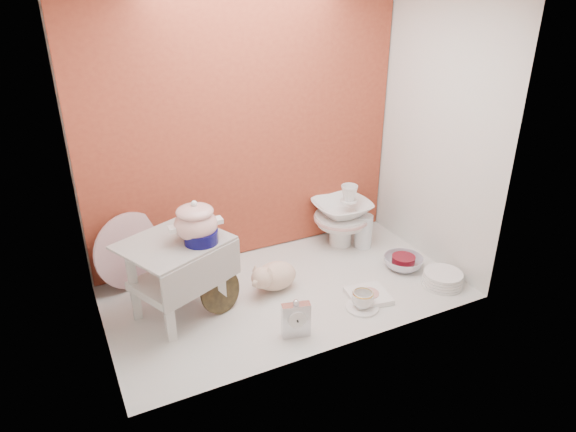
# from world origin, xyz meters

# --- Properties ---
(ground) EXTENTS (1.80, 1.80, 0.00)m
(ground) POSITION_xyz_m (0.00, 0.00, 0.00)
(ground) COLOR silver
(ground) RESTS_ON ground
(niche_shell) EXTENTS (1.86, 1.03, 1.53)m
(niche_shell) POSITION_xyz_m (0.00, 0.18, 0.93)
(niche_shell) COLOR #A54429
(niche_shell) RESTS_ON ground
(step_stool) EXTENTS (0.57, 0.54, 0.39)m
(step_stool) POSITION_xyz_m (-0.54, 0.06, 0.20)
(step_stool) COLOR silver
(step_stool) RESTS_ON ground
(soup_tureen) EXTENTS (0.27, 0.27, 0.20)m
(soup_tureen) POSITION_xyz_m (-0.44, 0.02, 0.49)
(soup_tureen) COLOR white
(soup_tureen) RESTS_ON step_stool
(cobalt_bowl) EXTENTS (0.17, 0.17, 0.06)m
(cobalt_bowl) POSITION_xyz_m (-0.43, -0.00, 0.42)
(cobalt_bowl) COLOR #0B094A
(cobalt_bowl) RESTS_ON step_stool
(floral_platter) EXTENTS (0.41, 0.22, 0.40)m
(floral_platter) POSITION_xyz_m (-0.69, 0.42, 0.20)
(floral_platter) COLOR white
(floral_platter) RESTS_ON ground
(blue_white_vase) EXTENTS (0.26, 0.26, 0.22)m
(blue_white_vase) POSITION_xyz_m (-0.51, 0.27, 0.11)
(blue_white_vase) COLOR silver
(blue_white_vase) RESTS_ON ground
(lacquer_tray) EXTENTS (0.24, 0.15, 0.22)m
(lacquer_tray) POSITION_xyz_m (-0.36, -0.00, 0.11)
(lacquer_tray) COLOR black
(lacquer_tray) RESTS_ON ground
(mantel_clock) EXTENTS (0.14, 0.08, 0.19)m
(mantel_clock) POSITION_xyz_m (-0.12, -0.34, 0.09)
(mantel_clock) COLOR silver
(mantel_clock) RESTS_ON ground
(plush_pig) EXTENTS (0.29, 0.20, 0.17)m
(plush_pig) POSITION_xyz_m (-0.04, 0.04, 0.08)
(plush_pig) COLOR beige
(plush_pig) RESTS_ON ground
(teacup_saucer) EXTENTS (0.20, 0.20, 0.01)m
(teacup_saucer) POSITION_xyz_m (0.27, -0.30, 0.01)
(teacup_saucer) COLOR white
(teacup_saucer) RESTS_ON ground
(gold_rim_teacup) EXTENTS (0.14, 0.14, 0.08)m
(gold_rim_teacup) POSITION_xyz_m (0.27, -0.30, 0.05)
(gold_rim_teacup) COLOR white
(gold_rim_teacup) RESTS_ON teacup_saucer
(lattice_dish) EXTENTS (0.22, 0.22, 0.03)m
(lattice_dish) POSITION_xyz_m (0.35, -0.24, 0.01)
(lattice_dish) COLOR white
(lattice_dish) RESTS_ON ground
(dinner_plate_stack) EXTENTS (0.29, 0.29, 0.07)m
(dinner_plate_stack) POSITION_xyz_m (0.77, -0.31, 0.04)
(dinner_plate_stack) COLOR white
(dinner_plate_stack) RESTS_ON ground
(crystal_bowl) EXTENTS (0.25, 0.25, 0.07)m
(crystal_bowl) POSITION_xyz_m (0.69, -0.08, 0.03)
(crystal_bowl) COLOR silver
(crystal_bowl) RESTS_ON ground
(clear_glass_vase) EXTENTS (0.13, 0.13, 0.20)m
(clear_glass_vase) POSITION_xyz_m (0.63, 0.23, 0.10)
(clear_glass_vase) COLOR silver
(clear_glass_vase) RESTS_ON ground
(porcelain_tower) EXTENTS (0.43, 0.43, 0.38)m
(porcelain_tower) POSITION_xyz_m (0.52, 0.32, 0.19)
(porcelain_tower) COLOR white
(porcelain_tower) RESTS_ON ground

